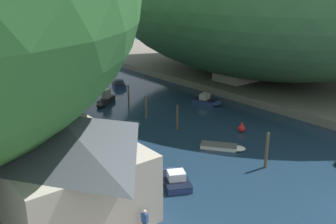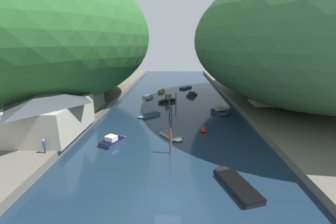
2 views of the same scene
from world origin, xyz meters
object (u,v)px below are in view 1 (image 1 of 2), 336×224
Objects in this scene: boat_small_dinghy at (119,84)px; boat_cabin_cruiser at (57,100)px; person_on_quay at (145,220)px; boat_near_quay at (105,100)px; boat_navy_launch at (224,147)px; boat_white_cruiser at (208,101)px; boat_open_rowboat at (175,178)px; right_bank_cottage at (236,65)px; channel_buoy_near at (242,128)px; boat_far_right_bank at (56,86)px; boat_far_upstream at (85,75)px; waterfront_building at (60,160)px; boat_mid_channel at (129,130)px; boathouse_shed at (0,122)px.

boat_cabin_cruiser is at bearing -144.24° from boat_small_dinghy.
person_on_quay is at bearing -85.59° from boat_cabin_cruiser.
boat_cabin_cruiser is at bearing -26.47° from person_on_quay.
boat_near_quay reaches higher than boat_navy_launch.
boat_near_quay is 0.99× the size of boat_navy_launch.
boat_white_cruiser is 22.09m from boat_open_rowboat.
boat_white_cruiser is 0.95× the size of boat_open_rowboat.
right_bank_cottage is 4.98× the size of channel_buoy_near.
boat_navy_launch is 5.20m from channel_buoy_near.
boat_far_upstream is at bearing 41.25° from boat_far_right_bank.
channel_buoy_near is at bearing -45.74° from boat_cabin_cruiser.
boat_white_cruiser is (-9.96, -4.00, -3.09)m from right_bank_cottage.
waterfront_building is 9.78m from boat_open_rowboat.
boat_far_upstream is 1.16× the size of boat_mid_channel.
boat_small_dinghy is at bearing 89.90° from channel_buoy_near.
boat_open_rowboat is (9.39, -13.30, -3.17)m from boathouse_shed.
boat_far_upstream is at bearing 91.63° from channel_buoy_near.
boat_far_right_bank is at bearing -107.91° from boat_far_upstream.
boat_mid_channel is 0.98× the size of boat_open_rowboat.
boathouse_shed reaches higher than person_on_quay.
boat_small_dinghy is 1.02× the size of boat_open_rowboat.
boat_small_dinghy is 11.62m from boat_cabin_cruiser.
waterfront_building reaches higher than boat_open_rowboat.
right_bank_cottage is (36.04, 17.05, -0.78)m from waterfront_building.
boat_near_quay is 11.07m from boat_mid_channel.
boat_far_upstream is 41.48m from boat_open_rowboat.
boat_far_right_bank is (2.95, 7.39, -0.01)m from boat_cabin_cruiser.
boat_small_dinghy is (22.23, 16.60, -3.18)m from boathouse_shed.
waterfront_building reaches higher than boat_mid_channel.
boat_white_cruiser is at bearing -51.86° from boat_far_right_bank.
waterfront_building reaches higher than right_bank_cottage.
boat_near_quay is 0.82× the size of boat_far_upstream.
right_bank_cottage is at bearing 59.85° from boat_open_rowboat.
boat_small_dinghy is at bearing 31.01° from boat_cabin_cruiser.
boat_open_rowboat reaches higher than boat_cabin_cruiser.
channel_buoy_near is (1.02, -35.65, 0.21)m from boat_far_upstream.
person_on_quay is at bearing -98.69° from boat_far_right_bank.
right_bank_cottage is 11.17m from boat_white_cruiser.
boat_mid_channel is at bearing 141.15° from channel_buoy_near.
boat_far_right_bank is (-7.33, -5.04, 0.06)m from boat_far_upstream.
boat_mid_channel reaches higher than boat_navy_launch.
boat_far_right_bank reaches higher than boat_mid_channel.
boat_far_right_bank is at bearing 86.59° from boat_cabin_cruiser.
right_bank_cottage reaches higher than boat_open_rowboat.
boathouse_shed is 1.50× the size of boat_small_dinghy.
boat_cabin_cruiser is at bearing -112.92° from boat_navy_launch.
boat_near_quay is (15.64, 9.18, -2.97)m from boathouse_shed.
boat_open_rowboat is (8.91, -0.87, -3.93)m from waterfront_building.
boat_small_dinghy is at bearing -41.46° from person_on_quay.
boathouse_shed is 16.58m from boat_open_rowboat.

